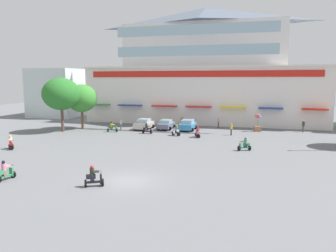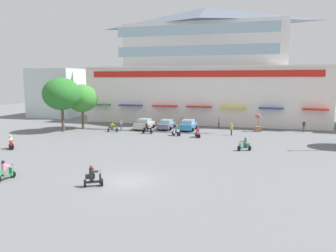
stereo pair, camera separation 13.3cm
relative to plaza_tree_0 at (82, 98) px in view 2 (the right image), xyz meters
The scene contains 22 objects.
ground_plane 19.63m from the plaza_tree_0, 29.90° to the right, with size 128.00×128.00×0.00m, color slate.
colonial_building 21.53m from the plaza_tree_0, 38.54° to the left, with size 39.96×15.57×19.64m.
flank_building_left 20.01m from the plaza_tree_0, 131.20° to the left, with size 9.27×11.47×9.55m.
plaza_tree_0 is the anchor object (origin of this frame).
plaza_tree_2 3.62m from the plaza_tree_0, 112.10° to the right, with size 5.17×5.59×7.70m.
parked_car_0 10.21m from the plaza_tree_0, 10.42° to the left, with size 2.54×4.29×1.57m.
parked_car_1 13.39m from the plaza_tree_0, 11.58° to the left, with size 2.32×3.88×1.44m.
parked_car_2 16.52m from the plaza_tree_0, ahead, with size 2.46×4.39×1.56m.
scooter_rider_0 28.64m from the plaza_tree_0, 58.86° to the right, with size 1.40×1.09×1.54m.
scooter_rider_1 16.03m from the plaza_tree_0, ahead, with size 1.34×1.29×1.48m.
scooter_rider_2 26.59m from the plaza_tree_0, 21.42° to the right, with size 1.43×1.04×1.42m.
scooter_rider_3 7.26m from the plaza_tree_0, 18.01° to the right, with size 1.51×0.87×1.52m.
scooter_rider_4 15.85m from the plaza_tree_0, 89.61° to the right, with size 1.32×1.40×1.49m.
scooter_rider_5 18.98m from the plaza_tree_0, ahead, with size 0.94×1.43×1.49m.
scooter_rider_6 11.86m from the plaza_tree_0, ahead, with size 1.40×0.62×1.54m.
scooter_rider_7 26.14m from the plaza_tree_0, 72.81° to the right, with size 0.69×1.50×1.52m.
pedestrian_0 32.76m from the plaza_tree_0, ahead, with size 0.44×0.44×1.73m.
pedestrian_1 22.72m from the plaza_tree_0, ahead, with size 0.43×0.43×1.57m.
pedestrian_2 7.32m from the plaza_tree_0, ahead, with size 0.39×0.39×1.68m.
pedestrian_3 21.21m from the plaza_tree_0, 16.69° to the left, with size 0.43×0.43×1.65m.
pedestrian_4 15.74m from the plaza_tree_0, 21.36° to the left, with size 0.43×0.43×1.66m.
balloon_vendor_cart 26.36m from the plaza_tree_0, ahead, with size 1.01×0.84×2.57m.
Camera 2 is at (8.94, -21.55, 7.41)m, focal length 34.73 mm.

